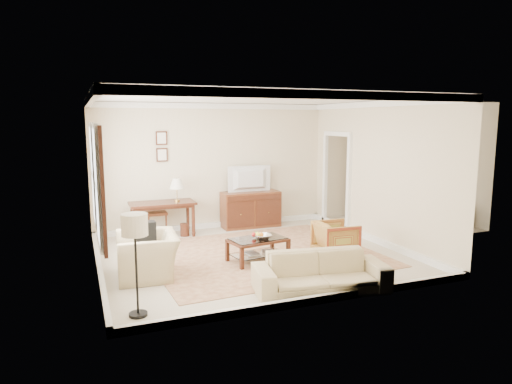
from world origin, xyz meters
TOP-DOWN VIEW (x-y plane):
  - room_shell at (0.00, 0.00)m, footprint 5.51×5.01m
  - annex_bedroom at (4.49, 1.15)m, footprint 3.00×2.70m
  - window_front at (-2.70, -0.70)m, footprint 0.12×1.56m
  - window_rear at (-2.70, 0.90)m, footprint 0.12×1.56m
  - doorway at (2.71, 1.50)m, footprint 0.10×1.12m
  - rug at (0.19, 0.00)m, footprint 4.27×3.72m
  - writing_desk at (-1.29, 2.05)m, footprint 1.39×0.69m
  - desk_chair at (-1.38, 2.40)m, footprint 0.50×0.50m
  - desk_lamp at (-0.97, 2.05)m, footprint 0.32×0.32m
  - framed_prints at (-1.19, 2.47)m, footprint 0.25×0.04m
  - sideboard at (0.81, 2.21)m, footprint 1.37×0.53m
  - tv at (0.81, 2.19)m, footprint 1.00×0.57m
  - coffee_table at (-0.03, -0.38)m, footprint 1.10×0.75m
  - fruit_bowl at (0.04, -0.44)m, footprint 0.42×0.42m
  - book_a at (-0.26, -0.42)m, footprint 0.28×0.08m
  - book_b at (0.06, -0.36)m, footprint 0.28×0.10m
  - striped_armchair at (1.43, -0.61)m, footprint 0.70×0.74m
  - club_armchair at (-1.98, -0.46)m, footprint 0.77×1.12m
  - backpack at (-1.98, -0.33)m, footprint 0.24×0.34m
  - sofa at (0.30, -2.06)m, footprint 2.03×0.90m
  - floor_lamp at (-2.33, -1.96)m, footprint 0.33×0.33m

SIDE VIEW (x-z plane):
  - rug at x=0.19m, z-range 0.00..0.01m
  - book_b at x=0.06m, z-range -0.02..0.36m
  - book_a at x=-0.26m, z-range -0.02..0.36m
  - coffee_table at x=-0.03m, z-range 0.11..0.54m
  - annex_bedroom at x=4.49m, z-range -1.11..1.79m
  - striped_armchair at x=1.43m, z-range 0.00..0.72m
  - sofa at x=0.30m, z-range 0.00..0.77m
  - sideboard at x=0.81m, z-range 0.00..0.84m
  - club_armchair at x=-1.98m, z-range 0.00..0.94m
  - fruit_bowl at x=0.04m, z-range 0.43..0.53m
  - desk_chair at x=-1.38m, z-range 0.00..1.05m
  - writing_desk at x=-1.29m, z-range 0.27..1.03m
  - backpack at x=-1.98m, z-range 0.52..0.92m
  - desk_lamp at x=-0.97m, z-range 0.76..1.26m
  - doorway at x=2.71m, z-range -0.05..2.20m
  - floor_lamp at x=-2.33m, z-range 0.44..1.78m
  - tv at x=0.81m, z-range 1.28..1.41m
  - window_front at x=-2.70m, z-range 0.65..2.45m
  - window_rear at x=-2.70m, z-range 0.65..2.45m
  - framed_prints at x=-1.19m, z-range 1.60..2.28m
  - room_shell at x=0.00m, z-range 1.02..3.93m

